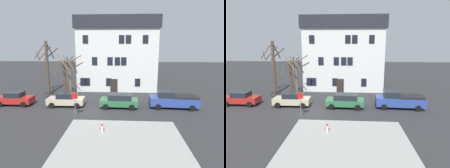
# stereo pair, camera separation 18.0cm
# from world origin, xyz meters

# --- Properties ---
(ground_plane) EXTENTS (120.00, 120.00, 0.00)m
(ground_plane) POSITION_xyz_m (0.00, 0.00, 0.00)
(ground_plane) COLOR #2D2D30
(sidewalk_slab) EXTENTS (9.55, 8.18, 0.12)m
(sidewalk_slab) POSITION_xyz_m (3.58, -6.73, 0.06)
(sidewalk_slab) COLOR #999993
(sidewalk_slab) RESTS_ON ground_plane
(building_main) EXTENTS (12.87, 9.40, 11.48)m
(building_main) POSITION_xyz_m (2.58, 13.26, 5.81)
(building_main) COLOR white
(building_main) RESTS_ON ground_plane
(tree_bare_near) EXTENTS (3.11, 3.12, 7.74)m
(tree_bare_near) POSITION_xyz_m (-7.45, 7.15, 4.25)
(tree_bare_near) COLOR #4C3D2D
(tree_bare_near) RESTS_ON ground_plane
(tree_bare_mid) EXTENTS (2.44, 2.43, 5.62)m
(tree_bare_mid) POSITION_xyz_m (-4.89, 6.95, 2.86)
(tree_bare_mid) COLOR #4C3D2D
(tree_bare_mid) RESTS_ON ground_plane
(tree_bare_far) EXTENTS (3.14, 3.17, 6.08)m
(tree_bare_far) POSITION_xyz_m (-3.96, 6.59, 3.00)
(tree_bare_far) COLOR brown
(tree_bare_far) RESTS_ON ground_plane
(car_red_sedan) EXTENTS (4.28, 1.99, 1.63)m
(car_red_sedan) POSITION_xyz_m (-9.56, 1.81, 0.82)
(car_red_sedan) COLOR #AD231E
(car_red_sedan) RESTS_ON ground_plane
(car_beige_sedan) EXTENTS (4.36, 2.03, 1.63)m
(car_beige_sedan) POSITION_xyz_m (-3.20, 1.74, 0.82)
(car_beige_sedan) COLOR #C6B793
(car_beige_sedan) RESTS_ON ground_plane
(car_green_wagon) EXTENTS (4.41, 2.22, 1.64)m
(car_green_wagon) POSITION_xyz_m (3.19, 1.61, 0.86)
(car_green_wagon) COLOR #2D6B42
(car_green_wagon) RESTS_ON ground_plane
(pickup_truck_blue) EXTENTS (5.58, 2.49, 2.00)m
(pickup_truck_blue) POSITION_xyz_m (9.47, 1.95, 0.97)
(pickup_truck_blue) COLOR #2D4799
(pickup_truck_blue) RESTS_ON ground_plane
(fire_hydrant) EXTENTS (0.42, 0.22, 0.73)m
(fire_hydrant) POSITION_xyz_m (1.91, -5.22, 0.50)
(fire_hydrant) COLOR silver
(fire_hydrant) RESTS_ON sidewalk_slab
(street_sign_pole) EXTENTS (0.76, 0.07, 2.66)m
(street_sign_pole) POSITION_xyz_m (-1.19, -1.88, 1.87)
(street_sign_pole) COLOR slate
(street_sign_pole) RESTS_ON ground_plane
(bicycle_leaning) EXTENTS (1.75, 0.07, 1.03)m
(bicycle_leaning) POSITION_xyz_m (-6.42, 5.30, 0.37)
(bicycle_leaning) COLOR black
(bicycle_leaning) RESTS_ON ground_plane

